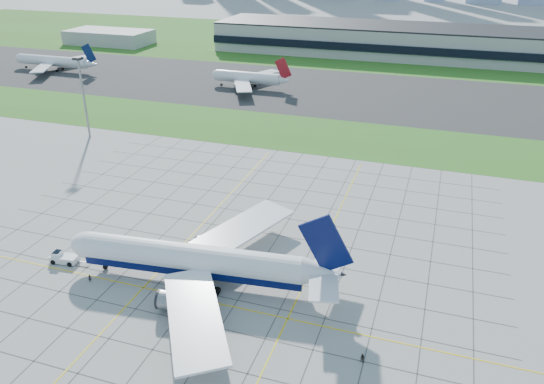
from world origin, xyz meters
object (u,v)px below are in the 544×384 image
object	(u,v)px
airliner	(195,260)
distant_jet_0	(54,61)
crew_far	(362,359)
pushback_tug	(63,258)
light_mast	(82,87)
crew_near	(90,278)
distant_jet_1	(249,78)

from	to	relation	value
airliner	distant_jet_0	world-z (taller)	airliner
crew_far	pushback_tug	bearing A→B (deg)	-159.24
distant_jet_0	light_mast	bearing A→B (deg)	-45.49
airliner	light_mast	bearing A→B (deg)	131.82
airliner	crew_far	world-z (taller)	airliner
light_mast	crew_near	world-z (taller)	light_mast
pushback_tug	distant_jet_1	distance (m)	139.23
crew_far	light_mast	bearing A→B (deg)	173.13
crew_near	distant_jet_0	world-z (taller)	distant_jet_0
pushback_tug	distant_jet_1	size ratio (longest dim) A/B	0.19
airliner	distant_jet_0	size ratio (longest dim) A/B	1.24
pushback_tug	crew_near	bearing A→B (deg)	-30.06
distant_jet_0	distant_jet_1	world-z (taller)	same
airliner	pushback_tug	size ratio (longest dim) A/B	6.79
crew_far	distant_jet_0	size ratio (longest dim) A/B	0.04
crew_near	distant_jet_0	distance (m)	189.44
airliner	pushback_tug	world-z (taller)	airliner
distant_jet_1	crew_near	bearing A→B (deg)	-81.21
light_mast	airliner	size ratio (longest dim) A/B	0.47
pushback_tug	distant_jet_1	bearing A→B (deg)	89.26
light_mast	pushback_tug	xyz separation A→B (m)	(40.36, -64.52, -15.19)
light_mast	distant_jet_1	world-z (taller)	light_mast
airliner	crew_far	size ratio (longest dim) A/B	34.13
airliner	distant_jet_0	xyz separation A→B (m)	(-142.34, 137.12, -0.20)
crew_near	distant_jet_1	world-z (taller)	distant_jet_1
distant_jet_0	distant_jet_1	bearing A→B (deg)	-0.56
crew_far	distant_jet_0	xyz separation A→B (m)	(-175.60, 148.34, 3.68)
crew_far	distant_jet_1	size ratio (longest dim) A/B	0.04
airliner	crew_near	size ratio (longest dim) A/B	34.64
distant_jet_1	light_mast	bearing A→B (deg)	-110.39
light_mast	airliner	bearing A→B (deg)	-42.16
crew_far	distant_jet_1	bearing A→B (deg)	145.62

